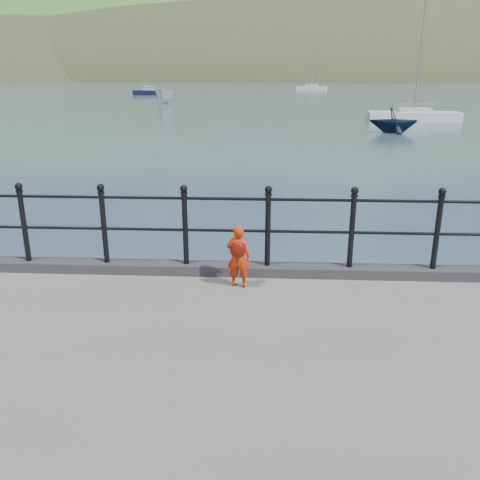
# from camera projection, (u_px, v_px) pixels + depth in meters

# --- Properties ---
(ground) EXTENTS (600.00, 600.00, 0.00)m
(ground) POSITION_uv_depth(u_px,v_px,m) (228.00, 328.00, 8.03)
(ground) COLOR #2D4251
(ground) RESTS_ON ground
(kerb) EXTENTS (60.00, 0.30, 0.15)m
(kerb) POSITION_uv_depth(u_px,v_px,m) (227.00, 269.00, 7.54)
(kerb) COLOR #28282B
(kerb) RESTS_ON quay
(railing) EXTENTS (18.11, 0.11, 1.20)m
(railing) POSITION_uv_depth(u_px,v_px,m) (226.00, 221.00, 7.30)
(railing) COLOR black
(railing) RESTS_ON kerb
(far_shore) EXTENTS (830.00, 200.00, 156.00)m
(far_shore) POSITION_uv_depth(u_px,v_px,m) (348.00, 128.00, 239.80)
(far_shore) COLOR #333A21
(far_shore) RESTS_ON ground
(child) EXTENTS (0.35, 0.32, 0.89)m
(child) POSITION_uv_depth(u_px,v_px,m) (238.00, 256.00, 6.98)
(child) COLOR red
(child) RESTS_ON quay
(launch_white) EXTENTS (1.93, 4.75, 1.81)m
(launch_white) POSITION_uv_depth(u_px,v_px,m) (165.00, 96.00, 58.92)
(launch_white) COLOR silver
(launch_white) RESTS_ON ground
(launch_navy) EXTENTS (3.05, 2.65, 1.58)m
(launch_navy) POSITION_uv_depth(u_px,v_px,m) (394.00, 120.00, 32.33)
(launch_navy) COLOR black
(launch_navy) RESTS_ON ground
(sailboat_left) EXTENTS (5.12, 2.30, 7.18)m
(sailboat_left) POSITION_uv_depth(u_px,v_px,m) (149.00, 93.00, 79.38)
(sailboat_left) COLOR black
(sailboat_left) RESTS_ON ground
(sailboat_deep) EXTENTS (6.01, 3.02, 8.59)m
(sailboat_deep) POSITION_uv_depth(u_px,v_px,m) (312.00, 88.00, 97.66)
(sailboat_deep) COLOR white
(sailboat_deep) RESTS_ON ground
(sailboat_near) EXTENTS (7.06, 2.25, 9.49)m
(sailboat_near) POSITION_uv_depth(u_px,v_px,m) (413.00, 116.00, 39.93)
(sailboat_near) COLOR silver
(sailboat_near) RESTS_ON ground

